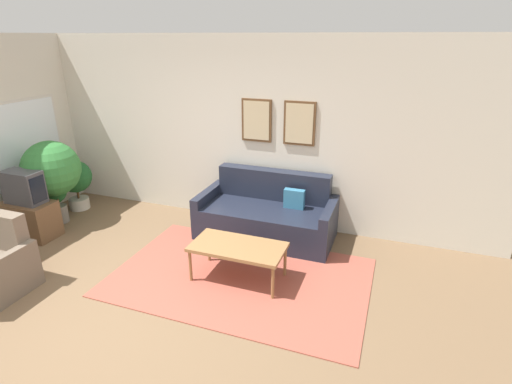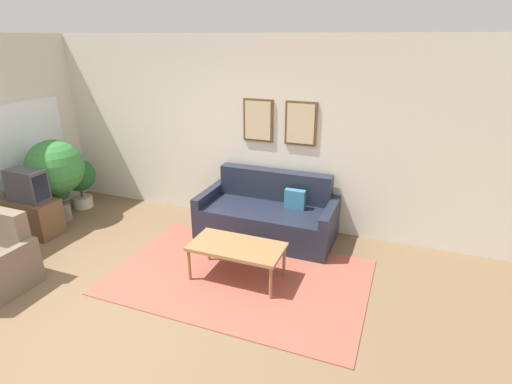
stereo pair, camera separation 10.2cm
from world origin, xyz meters
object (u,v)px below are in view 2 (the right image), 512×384
Objects in this scene: tv at (27,185)px; potted_plant_tall at (55,168)px; couch at (268,216)px; coffee_table at (237,248)px.

potted_plant_tall is (0.01, 0.49, 0.10)m from tv.
couch is 3.22m from potted_plant_tall.
potted_plant_tall is at bearing 88.31° from tv.
tv is (-3.12, -1.15, 0.44)m from couch.
tv is 0.50m from potted_plant_tall.
potted_plant_tall is at bearing -168.01° from couch.
couch is 1.16m from coffee_table.
coffee_table is (0.03, -1.15, 0.09)m from couch.
tv is 0.42× the size of potted_plant_tall.
tv is at bearing -159.73° from couch.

